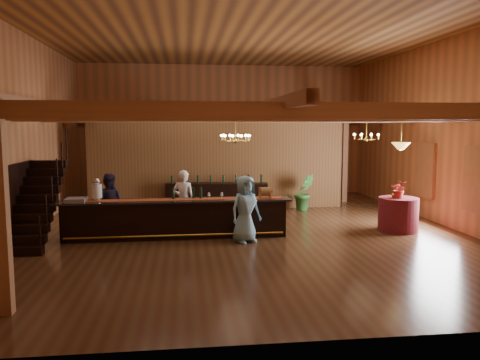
{
  "coord_description": "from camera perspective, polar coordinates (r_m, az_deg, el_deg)",
  "views": [
    {
      "loc": [
        -1.68,
        -12.99,
        2.96
      ],
      "look_at": [
        -0.06,
        0.62,
        1.37
      ],
      "focal_mm": 35.0,
      "sensor_mm": 36.0,
      "label": 1
    }
  ],
  "objects": [
    {
      "name": "floor",
      "position": [
        13.42,
        0.55,
        -6.1
      ],
      "size": [
        14.0,
        14.0,
        0.0
      ],
      "primitive_type": "plane",
      "color": "#432415",
      "rests_on": "ground"
    },
    {
      "name": "backroom_boxes",
      "position": [
        18.7,
        -2.5,
        -0.84
      ],
      "size": [
        4.1,
        0.6,
        1.1
      ],
      "color": "black",
      "rests_on": "floor"
    },
    {
      "name": "bartender",
      "position": [
        13.18,
        -6.89,
        -2.54
      ],
      "size": [
        0.73,
        0.58,
        1.74
      ],
      "primitive_type": "imported",
      "rotation": [
        0.0,
        0.0,
        2.85
      ],
      "color": "white",
      "rests_on": "floor"
    },
    {
      "name": "beverage_dispenser",
      "position": [
        12.65,
        -17.05,
        -1.17
      ],
      "size": [
        0.26,
        0.26,
        0.6
      ],
      "color": "silver",
      "rests_on": "tasting_bar"
    },
    {
      "name": "guest",
      "position": [
        11.89,
        0.67,
        -3.55
      ],
      "size": [
        0.99,
        0.86,
        1.71
      ],
      "primitive_type": "imported",
      "rotation": [
        0.0,
        0.0,
        0.47
      ],
      "color": "#7AB0C6",
      "rests_on": "floor"
    },
    {
      "name": "window_right_front",
      "position": [
        13.78,
        26.86,
        0.05
      ],
      "size": [
        0.12,
        1.05,
        1.75
      ],
      "primitive_type": "cube",
      "color": "white",
      "rests_on": "wall_right"
    },
    {
      "name": "chandelier_right",
      "position": [
        14.85,
        15.14,
        5.16
      ],
      "size": [
        0.8,
        0.8,
        0.72
      ],
      "color": "gold",
      "rests_on": "beam_grid"
    },
    {
      "name": "window_right_back",
      "position": [
        16.0,
        21.72,
        1.11
      ],
      "size": [
        0.12,
        1.05,
        1.75
      ],
      "primitive_type": "cube",
      "color": "white",
      "rests_on": "wall_right"
    },
    {
      "name": "bar_bottle_1",
      "position": [
        12.55,
        -5.71,
        -1.61
      ],
      "size": [
        0.07,
        0.07,
        0.3
      ],
      "primitive_type": "cylinder",
      "color": "black",
      "rests_on": "tasting_bar"
    },
    {
      "name": "glass_rack_tray",
      "position": [
        12.69,
        -19.36,
        -2.32
      ],
      "size": [
        0.5,
        0.5,
        0.1
      ],
      "primitive_type": "cube",
      "color": "gray",
      "rests_on": "tasting_bar"
    },
    {
      "name": "table_flowers",
      "position": [
        13.73,
        18.85,
        -1.07
      ],
      "size": [
        0.57,
        0.54,
        0.51
      ],
      "primitive_type": "imported",
      "rotation": [
        0.0,
        0.0,
        -0.39
      ],
      "color": "red",
      "rests_on": "round_table"
    },
    {
      "name": "table_vase",
      "position": [
        13.85,
        18.31,
        -1.47
      ],
      "size": [
        0.17,
        0.17,
        0.28
      ],
      "primitive_type": "imported",
      "rotation": [
        0.0,
        0.0,
        0.27
      ],
      "color": "gold",
      "rests_on": "round_table"
    },
    {
      "name": "support_posts",
      "position": [
        12.67,
        0.85,
        0.48
      ],
      "size": [
        9.2,
        10.2,
        3.2
      ],
      "color": "#A16943",
      "rests_on": "floor"
    },
    {
      "name": "chandelier_left",
      "position": [
        12.8,
        -0.55,
        5.2
      ],
      "size": [
        0.8,
        0.8,
        0.72
      ],
      "color": "gold",
      "rests_on": "beam_grid"
    },
    {
      "name": "pendant_lamp",
      "position": [
        13.72,
        19.02,
        3.95
      ],
      "size": [
        0.52,
        0.52,
        0.9
      ],
      "color": "gold",
      "rests_on": "beam_grid"
    },
    {
      "name": "bar_bottle_2",
      "position": [
        12.56,
        -4.8,
        -1.59
      ],
      "size": [
        0.07,
        0.07,
        0.3
      ],
      "primitive_type": "cylinder",
      "color": "black",
      "rests_on": "tasting_bar"
    },
    {
      "name": "partition_wall",
      "position": [
        16.59,
        -2.71,
        1.75
      ],
      "size": [
        9.0,
        0.18,
        3.1
      ],
      "primitive_type": "cube",
      "color": "brown",
      "rests_on": "floor"
    },
    {
      "name": "floor_plant",
      "position": [
        16.55,
        7.82,
        -1.49
      ],
      "size": [
        0.74,
        0.62,
        1.28
      ],
      "primitive_type": "imported",
      "rotation": [
        0.0,
        0.0,
        0.08
      ],
      "color": "#33712D",
      "rests_on": "floor"
    },
    {
      "name": "ceiling",
      "position": [
        13.34,
        0.58,
        17.62
      ],
      "size": [
        14.0,
        14.0,
        0.0
      ],
      "primitive_type": "plane",
      "rotation": [
        3.14,
        0.0,
        0.0
      ],
      "color": "#AB6F31",
      "rests_on": "wall_back"
    },
    {
      "name": "raffle_drum",
      "position": [
        12.58,
        3.07,
        -1.45
      ],
      "size": [
        0.34,
        0.24,
        0.3
      ],
      "color": "olive",
      "rests_on": "tasting_bar"
    },
    {
      "name": "wall_front",
      "position": [
        6.22,
        8.91,
        4.63
      ],
      "size": [
        12.0,
        0.1,
        5.5
      ],
      "primitive_type": "cube",
      "color": "#B76E3E",
      "rests_on": "floor"
    },
    {
      "name": "staff_second",
      "position": [
        13.43,
        -15.72,
        -2.74
      ],
      "size": [
        0.86,
        0.7,
        1.66
      ],
      "primitive_type": "imported",
      "rotation": [
        0.0,
        0.0,
        3.05
      ],
      "color": "#252139",
      "rests_on": "floor"
    },
    {
      "name": "wall_back",
      "position": [
        20.06,
        -2.02,
        6.03
      ],
      "size": [
        12.0,
        0.1,
        5.5
      ],
      "primitive_type": "cube",
      "color": "#B76E3E",
      "rests_on": "floor"
    },
    {
      "name": "staircase",
      "position": [
        12.96,
        -23.65,
        -2.62
      ],
      "size": [
        1.0,
        2.8,
        2.0
      ],
      "color": "black",
      "rests_on": "floor"
    },
    {
      "name": "beam_grid",
      "position": [
        13.6,
        0.29,
        7.82
      ],
      "size": [
        11.9,
        13.9,
        0.39
      ],
      "color": "#A16943",
      "rests_on": "wall_left"
    },
    {
      "name": "bar_bottle_0",
      "position": [
        12.55,
        -8.15,
        -1.64
      ],
      "size": [
        0.07,
        0.07,
        0.3
      ],
      "primitive_type": "cylinder",
      "color": "black",
      "rests_on": "tasting_bar"
    },
    {
      "name": "round_table",
      "position": [
        13.93,
        18.72,
        -3.99
      ],
      "size": [
        1.1,
        1.1,
        0.95
      ],
      "primitive_type": "cylinder",
      "color": "maroon",
      "rests_on": "floor"
    },
    {
      "name": "backbar_shelf",
      "position": [
        16.25,
        -2.8,
        -2.11
      ],
      "size": [
        3.54,
        1.04,
        0.98
      ],
      "primitive_type": "cube",
      "rotation": [
        0.0,
        0.0,
        -0.14
      ],
      "color": "black",
      "rests_on": "floor"
    },
    {
      "name": "tasting_bar",
      "position": [
        12.54,
        -7.8,
        -4.66
      ],
      "size": [
        6.11,
        0.82,
        1.03
      ],
      "rotation": [
        0.0,
        0.0,
        0.01
      ],
      "color": "black",
      "rests_on": "floor"
    },
    {
      "name": "wall_right",
      "position": [
        15.09,
        23.9,
        5.28
      ],
      "size": [
        0.1,
        14.0,
        5.5
      ],
      "primitive_type": "cube",
      "color": "#B76E3E",
      "rests_on": "floor"
    },
    {
      "name": "wall_left",
      "position": [
        13.69,
        -25.31,
        5.13
      ],
      "size": [
        0.1,
        14.0,
        5.5
      ],
      "primitive_type": "cube",
      "color": "#B76E3E",
      "rests_on": "floor"
    }
  ]
}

